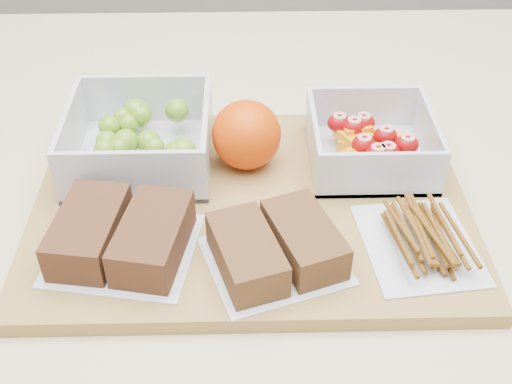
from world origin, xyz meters
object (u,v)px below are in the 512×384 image
at_px(fruit_container, 370,144).
at_px(orange, 246,135).
at_px(grape_container, 142,138).
at_px(pretzel_bag, 421,235).
at_px(cutting_board, 251,205).
at_px(sandwich_bag_center, 276,248).
at_px(sandwich_bag_left, 121,235).

distance_m(fruit_container, orange, 0.13).
xyz_separation_m(grape_container, pretzel_bag, (0.26, -0.14, -0.01)).
distance_m(cutting_board, orange, 0.07).
bearing_deg(pretzel_bag, sandwich_bag_center, -172.44).
relative_size(grape_container, pretzel_bag, 1.14).
bearing_deg(sandwich_bag_left, grape_container, 88.48).
distance_m(cutting_board, sandwich_bag_center, 0.09).
height_order(orange, pretzel_bag, orange).
relative_size(orange, sandwich_bag_left, 0.50).
bearing_deg(sandwich_bag_left, pretzel_bag, 0.12).
xyz_separation_m(cutting_board, sandwich_bag_center, (0.02, -0.09, 0.03)).
height_order(fruit_container, orange, orange).
relative_size(grape_container, fruit_container, 1.16).
height_order(cutting_board, pretzel_bag, pretzel_bag).
relative_size(grape_container, orange, 2.03).
xyz_separation_m(cutting_board, orange, (-0.00, 0.06, 0.04)).
distance_m(grape_container, orange, 0.11).
xyz_separation_m(cutting_board, pretzel_bag, (0.15, -0.07, 0.02)).
relative_size(grape_container, sandwich_bag_center, 1.03).
height_order(grape_container, pretzel_bag, grape_container).
xyz_separation_m(grape_container, sandwich_bag_center, (0.13, -0.15, -0.01)).
xyz_separation_m(cutting_board, sandwich_bag_left, (-0.11, -0.07, 0.03)).
bearing_deg(orange, pretzel_bag, -39.67).
distance_m(cutting_board, grape_container, 0.13).
xyz_separation_m(orange, sandwich_bag_left, (-0.11, -0.13, -0.02)).
bearing_deg(cutting_board, orange, 93.23).
distance_m(grape_container, sandwich_bag_center, 0.20).
bearing_deg(pretzel_bag, grape_container, 152.31).
bearing_deg(sandwich_bag_center, orange, 99.15).
height_order(cutting_board, sandwich_bag_left, sandwich_bag_left).
xyz_separation_m(cutting_board, grape_container, (-0.11, 0.07, 0.03)).
bearing_deg(orange, cutting_board, -86.81).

